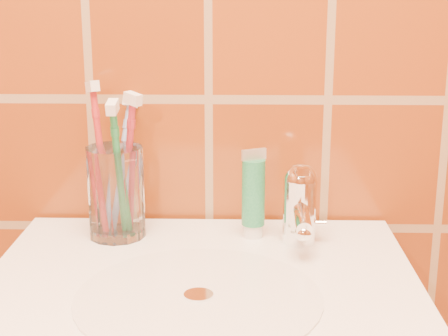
{
  "coord_description": "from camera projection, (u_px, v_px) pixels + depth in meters",
  "views": [
    {
      "loc": [
        0.05,
        0.16,
        1.22
      ],
      "look_at": [
        0.03,
        1.08,
        0.96
      ],
      "focal_mm": 55.0,
      "sensor_mm": 36.0,
      "label": 1
    }
  ],
  "objects": [
    {
      "name": "faucet",
      "position": [
        300.0,
        202.0,
        0.98
      ],
      "size": [
        0.05,
        0.11,
        0.12
      ],
      "color": "white",
      "rests_on": "pedestal_sink"
    },
    {
      "name": "toothbrush_3",
      "position": [
        102.0,
        161.0,
        1.01
      ],
      "size": [
        0.1,
        0.12,
        0.24
      ],
      "primitive_type": null,
      "rotation": [
        0.21,
        0.0,
        -2.6
      ],
      "color": "#AC2428",
      "rests_on": "glass_tumbler"
    },
    {
      "name": "toothbrush_0",
      "position": [
        128.0,
        167.0,
        1.0
      ],
      "size": [
        0.09,
        0.09,
        0.23
      ],
      "primitive_type": null,
      "rotation": [
        0.15,
        0.0,
        0.91
      ],
      "color": "#AA2435",
      "rests_on": "glass_tumbler"
    },
    {
      "name": "glass_tumbler",
      "position": [
        116.0,
        192.0,
        1.01
      ],
      "size": [
        0.08,
        0.08,
        0.14
      ],
      "primitive_type": "cylinder",
      "rotation": [
        0.0,
        0.0,
        0.01
      ],
      "color": "white",
      "rests_on": "pedestal_sink"
    },
    {
      "name": "toothpaste_tube",
      "position": [
        253.0,
        196.0,
        1.01
      ],
      "size": [
        0.04,
        0.03,
        0.13
      ],
      "rotation": [
        0.0,
        0.0,
        0.42
      ],
      "color": "white",
      "rests_on": "pedestal_sink"
    },
    {
      "name": "toothbrush_2",
      "position": [
        119.0,
        173.0,
        0.97
      ],
      "size": [
        0.03,
        0.12,
        0.23
      ],
      "primitive_type": null,
      "rotation": [
        0.23,
        0.0,
        -0.04
      ],
      "color": "#217E41",
      "rests_on": "glass_tumbler"
    },
    {
      "name": "toothbrush_1",
      "position": [
        121.0,
        166.0,
        1.04
      ],
      "size": [
        0.1,
        0.17,
        0.22
      ],
      "primitive_type": null,
      "rotation": [
        0.38,
        0.0,
        2.78
      ],
      "color": "#708BC7",
      "rests_on": "glass_tumbler"
    }
  ]
}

